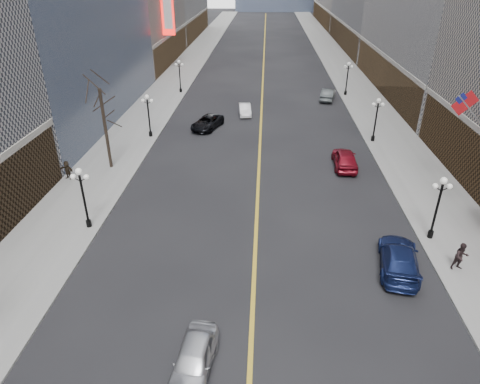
# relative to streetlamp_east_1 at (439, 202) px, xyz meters

# --- Properties ---
(sidewalk_east) EXTENTS (6.00, 230.00, 0.15)m
(sidewalk_east) POSITION_rel_streetlamp_east_1_xyz_m (2.20, 40.00, -2.83)
(sidewalk_east) COLOR gray
(sidewalk_east) RESTS_ON ground
(sidewalk_west) EXTENTS (6.00, 230.00, 0.15)m
(sidewalk_west) POSITION_rel_streetlamp_east_1_xyz_m (-25.80, 40.00, -2.83)
(sidewalk_west) COLOR gray
(sidewalk_west) RESTS_ON ground
(lane_line) EXTENTS (0.25, 200.00, 0.02)m
(lane_line) POSITION_rel_streetlamp_east_1_xyz_m (-11.80, 50.00, -2.89)
(lane_line) COLOR gold
(lane_line) RESTS_ON ground
(streetlamp_east_1) EXTENTS (1.26, 0.44, 4.52)m
(streetlamp_east_1) POSITION_rel_streetlamp_east_1_xyz_m (0.00, 0.00, 0.00)
(streetlamp_east_1) COLOR black
(streetlamp_east_1) RESTS_ON sidewalk_east
(streetlamp_east_2) EXTENTS (1.26, 0.44, 4.52)m
(streetlamp_east_2) POSITION_rel_streetlamp_east_1_xyz_m (0.00, 18.00, 0.00)
(streetlamp_east_2) COLOR black
(streetlamp_east_2) RESTS_ON sidewalk_east
(streetlamp_east_3) EXTENTS (1.26, 0.44, 4.52)m
(streetlamp_east_3) POSITION_rel_streetlamp_east_1_xyz_m (0.00, 36.00, 0.00)
(streetlamp_east_3) COLOR black
(streetlamp_east_3) RESTS_ON sidewalk_east
(streetlamp_west_1) EXTENTS (1.26, 0.44, 4.52)m
(streetlamp_west_1) POSITION_rel_streetlamp_east_1_xyz_m (-23.60, 0.00, 0.00)
(streetlamp_west_1) COLOR black
(streetlamp_west_1) RESTS_ON sidewalk_west
(streetlamp_west_2) EXTENTS (1.26, 0.44, 4.52)m
(streetlamp_west_2) POSITION_rel_streetlamp_east_1_xyz_m (-23.60, 18.00, 0.00)
(streetlamp_west_2) COLOR black
(streetlamp_west_2) RESTS_ON sidewalk_west
(streetlamp_west_3) EXTENTS (1.26, 0.44, 4.52)m
(streetlamp_west_3) POSITION_rel_streetlamp_east_1_xyz_m (-23.60, 36.00, 0.00)
(streetlamp_west_3) COLOR black
(streetlamp_west_3) RESTS_ON sidewalk_west
(flag_5) EXTENTS (2.87, 0.12, 2.87)m
(flag_5) POSITION_rel_streetlamp_east_1_xyz_m (3.51, 7.00, 4.39)
(flag_5) COLOR #B2B2B7
(flag_5) RESTS_ON ground
(tree_west_far) EXTENTS (3.60, 3.60, 7.92)m
(tree_west_far) POSITION_rel_streetlamp_east_1_xyz_m (-25.30, 10.00, 3.34)
(tree_west_far) COLOR #2D231C
(tree_west_far) RESTS_ON sidewalk_west
(car_nb_near) EXTENTS (2.15, 4.48, 1.48)m
(car_nb_near) POSITION_rel_streetlamp_east_1_xyz_m (-14.35, -11.53, -2.16)
(car_nb_near) COLOR #B6B8BF
(car_nb_near) RESTS_ON ground
(car_nb_mid) EXTENTS (1.81, 4.11, 1.31)m
(car_nb_mid) POSITION_rel_streetlamp_east_1_xyz_m (-13.84, 26.45, -2.25)
(car_nb_mid) COLOR silver
(car_nb_mid) RESTS_ON ground
(car_nb_far) EXTENTS (3.78, 5.52, 1.40)m
(car_nb_far) POSITION_rel_streetlamp_east_1_xyz_m (-17.86, 21.20, -2.20)
(car_nb_far) COLOR black
(car_nb_far) RESTS_ON ground
(car_sb_near) EXTENTS (3.22, 5.79, 1.59)m
(car_sb_near) POSITION_rel_streetlamp_east_1_xyz_m (-3.05, -3.39, -2.11)
(car_sb_near) COLOR navy
(car_sb_near) RESTS_ON ground
(car_sb_mid) EXTENTS (2.17, 5.04, 1.69)m
(car_sb_mid) POSITION_rel_streetlamp_east_1_xyz_m (-3.98, 11.49, -2.05)
(car_sb_mid) COLOR maroon
(car_sb_mid) RESTS_ON ground
(car_sb_far) EXTENTS (2.72, 5.00, 1.56)m
(car_sb_far) POSITION_rel_streetlamp_east_1_xyz_m (-2.80, 33.56, -2.12)
(car_sb_far) COLOR #414748
(car_sb_far) RESTS_ON ground
(ped_east_walk) EXTENTS (0.95, 0.62, 1.82)m
(ped_east_walk) POSITION_rel_streetlamp_east_1_xyz_m (0.56, -3.38, -1.84)
(ped_east_walk) COLOR black
(ped_east_walk) RESTS_ON sidewalk_east
(ped_west_far) EXTENTS (1.56, 0.95, 1.62)m
(ped_west_far) POSITION_rel_streetlamp_east_1_xyz_m (-28.19, 7.41, -1.94)
(ped_west_far) COLOR black
(ped_west_far) RESTS_ON sidewalk_west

